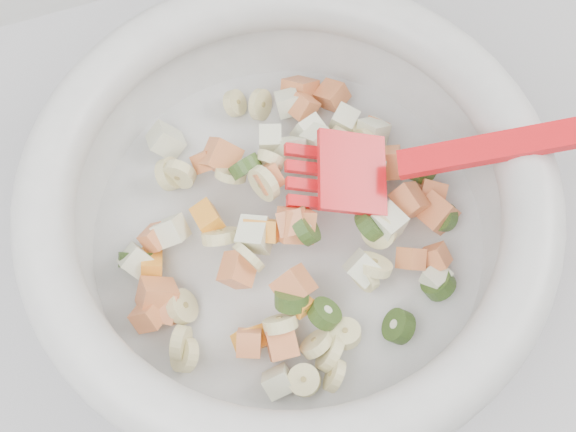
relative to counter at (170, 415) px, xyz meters
name	(u,v)px	position (x,y,z in m)	size (l,w,h in m)	color
counter	(170,415)	(0.00, 0.00, 0.00)	(2.00, 0.60, 0.90)	gray
mixing_bowl	(289,210)	(0.16, 0.00, 0.51)	(0.47, 0.38, 0.14)	silver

